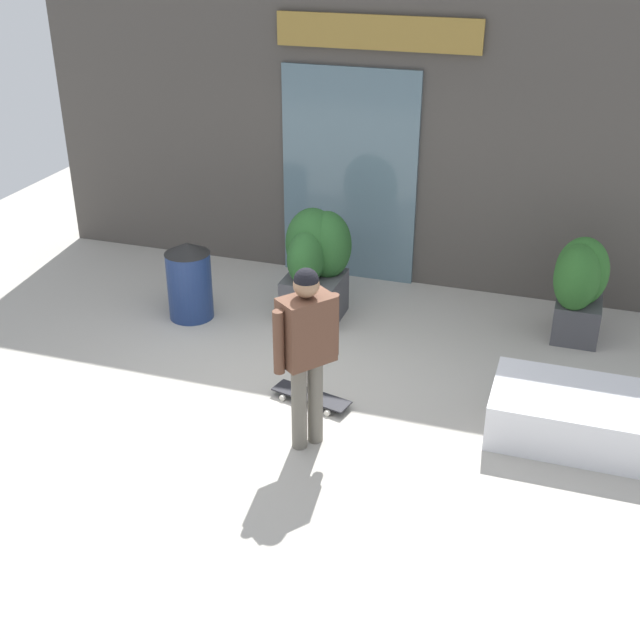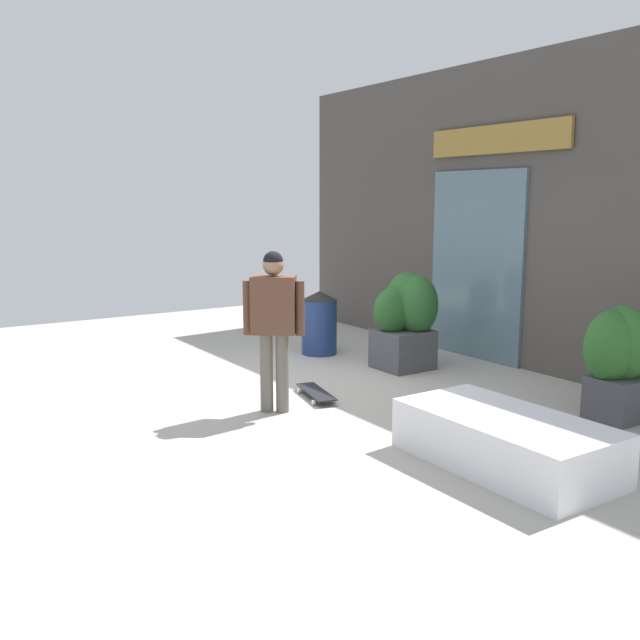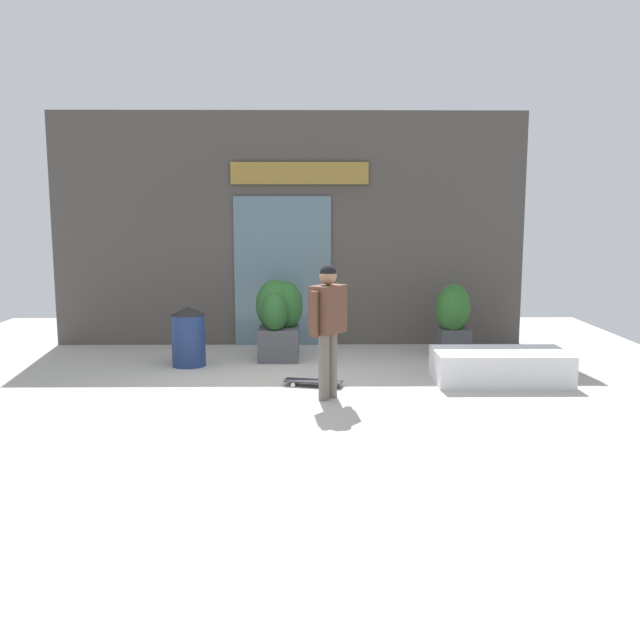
% 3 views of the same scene
% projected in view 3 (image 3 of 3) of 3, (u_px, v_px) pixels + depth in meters
% --- Properties ---
extents(ground_plane, '(12.00, 12.00, 0.00)m').
position_uv_depth(ground_plane, '(282.00, 387.00, 9.03)').
color(ground_plane, '#B2ADA3').
extents(building_facade, '(7.88, 0.31, 3.88)m').
position_uv_depth(building_facade, '(289.00, 231.00, 11.75)').
color(building_facade, '#4C4742').
rests_on(building_facade, ground_plane).
extents(skateboarder, '(0.47, 0.50, 1.62)m').
position_uv_depth(skateboarder, '(328.00, 318.00, 8.30)').
color(skateboarder, '#666056').
rests_on(skateboarder, ground_plane).
extents(skateboard, '(0.78, 0.38, 0.08)m').
position_uv_depth(skateboard, '(313.00, 381.00, 9.05)').
color(skateboard, black).
rests_on(skateboard, ground_plane).
extents(planter_box_left, '(0.72, 0.81, 1.22)m').
position_uv_depth(planter_box_left, '(279.00, 316.00, 10.63)').
color(planter_box_left, '#47474C').
rests_on(planter_box_left, ground_plane).
extents(planter_box_right, '(0.54, 0.69, 1.12)m').
position_uv_depth(planter_box_right, '(453.00, 315.00, 11.00)').
color(planter_box_right, '#47474C').
rests_on(planter_box_right, ground_plane).
extents(trash_bin, '(0.50, 0.50, 0.88)m').
position_uv_depth(trash_bin, '(188.00, 336.00, 10.20)').
color(trash_bin, navy).
rests_on(trash_bin, ground_plane).
extents(snow_ledge, '(1.74, 0.90, 0.43)m').
position_uv_depth(snow_ledge, '(500.00, 366.00, 9.24)').
color(snow_ledge, white).
rests_on(snow_ledge, ground_plane).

